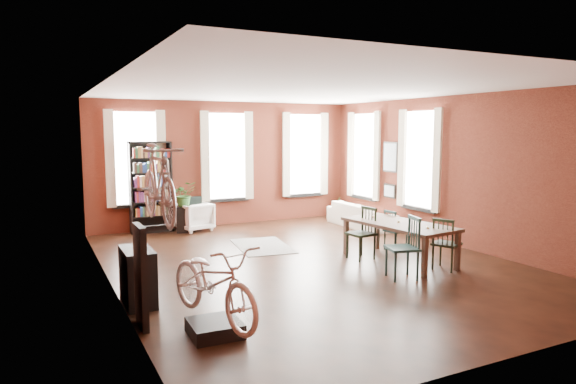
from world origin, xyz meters
TOP-DOWN VIEW (x-y plane):
  - room at (0.25, 0.62)m, footprint 9.00×9.04m
  - dining_table at (1.53, -0.66)m, footprint 1.25×2.30m
  - dining_chair_a at (0.89, -1.56)m, footprint 0.59×0.59m
  - dining_chair_b at (1.04, -0.16)m, footprint 0.50×0.50m
  - dining_chair_c at (1.97, -1.46)m, footprint 0.57×0.57m
  - dining_chair_d at (2.08, 0.11)m, footprint 0.41×0.41m
  - bookshelf at (-2.00, 4.30)m, footprint 1.00×0.32m
  - white_armchair at (-1.02, 4.02)m, footprint 0.88×0.85m
  - cream_sofa at (2.95, 2.60)m, footprint 0.61×2.08m
  - striped_rug at (-0.23, 1.66)m, footprint 1.29×1.83m
  - bike_trainer at (-2.67, -2.46)m, footprint 0.62×0.62m
  - bike_wall_rack at (-3.40, -1.80)m, footprint 0.16×0.60m
  - console_table at (-3.28, -0.90)m, footprint 0.40×0.80m
  - plant_stand at (-1.31, 3.94)m, footprint 0.40×0.40m
  - plant_by_sofa at (3.23, 4.26)m, footprint 0.45×0.64m
  - plant_small at (2.97, 0.20)m, footprint 0.30×0.48m
  - bicycle_floor at (-2.67, -2.45)m, footprint 0.84×1.09m
  - bicycle_hung at (-3.15, -1.80)m, footprint 0.47×1.00m
  - plant_on_stand at (-1.27, 3.98)m, footprint 0.63×0.68m

SIDE VIEW (x-z plane):
  - striped_rug at x=-0.23m, z-range 0.00..0.01m
  - plant_small at x=2.97m, z-range 0.00..0.16m
  - bike_trainer at x=-2.67m, z-range 0.00..0.17m
  - plant_by_sofa at x=3.23m, z-range 0.00..0.26m
  - plant_stand at x=-1.31m, z-range 0.00..0.62m
  - dining_table at x=1.53m, z-range 0.00..0.75m
  - white_armchair at x=-1.02m, z-range 0.00..0.76m
  - console_table at x=-3.28m, z-range 0.00..0.80m
  - cream_sofa at x=2.95m, z-range 0.00..0.81m
  - dining_chair_d at x=2.08m, z-range 0.00..0.83m
  - dining_chair_c at x=1.97m, z-range 0.00..0.92m
  - dining_chair_b at x=1.04m, z-range 0.00..0.99m
  - dining_chair_a at x=0.89m, z-range 0.00..1.04m
  - bike_wall_rack at x=-3.40m, z-range 0.00..1.30m
  - plant_on_stand at x=-1.27m, z-range 0.62..1.09m
  - bicycle_floor at x=-2.67m, z-range 0.17..2.02m
  - bookshelf at x=-2.00m, z-range 0.00..2.20m
  - bicycle_hung at x=-3.15m, z-range 1.30..2.96m
  - room at x=0.25m, z-range 0.53..3.75m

